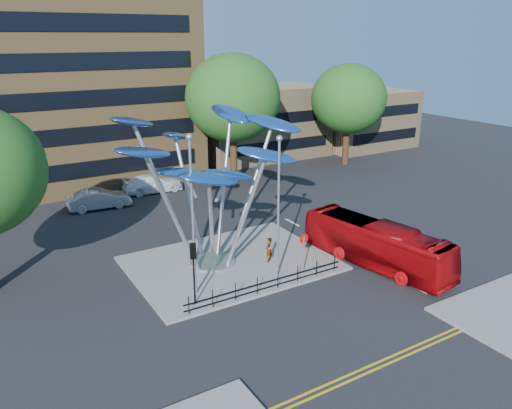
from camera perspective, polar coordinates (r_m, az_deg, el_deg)
ground at (r=27.25m, az=5.10°, el=-10.99°), size 120.00×120.00×0.00m
traffic_island at (r=31.25m, az=-2.92°, el=-6.70°), size 12.00×9.00×0.15m
double_yellow_near at (r=23.48m, az=14.12°, el=-16.94°), size 40.00×0.12×0.01m
double_yellow_far at (r=23.32m, az=14.66°, el=-17.28°), size 40.00×0.12×0.01m
brick_tower at (r=51.63m, az=-23.29°, el=19.00°), size 25.00×15.00×30.00m
low_building_near at (r=58.30m, az=0.56°, el=9.37°), size 15.00×8.00×8.00m
low_building_far at (r=65.26m, az=12.18°, el=9.52°), size 12.00×8.00×7.00m
tree_right at (r=46.90m, az=-2.68°, el=12.05°), size 8.80×8.80×12.11m
tree_far at (r=55.04m, az=10.52°, el=11.78°), size 8.00×8.00×10.81m
leaf_sculpture at (r=29.12m, az=-5.64°, el=5.52°), size 12.72×9.54×9.51m
street_lamp_left at (r=25.77m, az=-7.32°, el=0.20°), size 0.36×0.36×8.80m
street_lamp_right at (r=27.72m, az=2.59°, el=1.11°), size 0.36×0.36×8.30m
traffic_light_island at (r=25.75m, az=-7.17°, el=-6.39°), size 0.28×0.18×3.42m
no_entry_sign_island at (r=29.32m, az=5.48°, el=-4.80°), size 0.60×0.10×2.45m
pedestrian_railing_front at (r=27.71m, az=1.35°, el=-9.08°), size 10.00×0.06×1.00m
red_bus at (r=31.46m, az=13.56°, el=-4.42°), size 3.89×10.25×2.79m
pedestrian at (r=30.95m, az=1.47°, el=-5.19°), size 0.68×0.66×1.57m
parked_car_mid at (r=42.71m, az=-17.50°, el=0.60°), size 5.10×2.09×1.64m
parked_car_right at (r=46.13m, az=-11.70°, el=2.36°), size 5.54×2.49×1.58m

